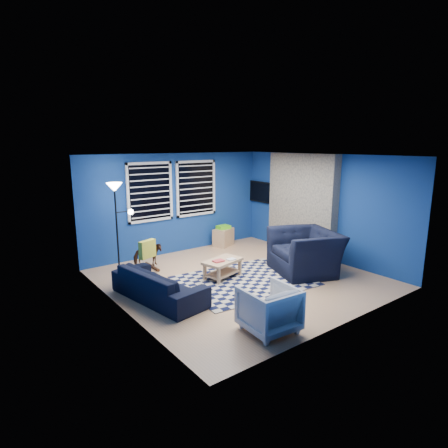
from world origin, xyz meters
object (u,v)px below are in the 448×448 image
armchair_bent (269,309)px  cabinet (223,237)px  tv (263,192)px  sofa (159,284)px  rocking_horse (148,255)px  floor_lamp (116,199)px  armchair_big (305,252)px  coffee_table (223,265)px

armchair_bent → cabinet: bearing=-114.6°
tv → sofa: (-4.26, -1.93, -1.12)m
armchair_bent → rocking_horse: armchair_bent is taller
cabinet → floor_lamp: (-3.07, -0.35, 1.34)m
tv → armchair_bent: 5.38m
armchair_big → coffee_table: bearing=-94.6°
tv → coffee_table: 3.42m
armchair_bent → floor_lamp: floor_lamp is taller
tv → rocking_horse: bearing=-175.2°
coffee_table → cabinet: 2.53m
armchair_big → armchair_bent: (-2.43, -1.42, -0.11)m
coffee_table → cabinet: (1.53, 2.01, -0.04)m
sofa → floor_lamp: bearing=-9.7°
rocking_horse → coffee_table: bearing=-121.3°
rocking_horse → floor_lamp: floor_lamp is taller
armchair_big → armchair_bent: size_ratio=1.84×
sofa → floor_lamp: 2.24m
sofa → coffee_table: (1.55, 0.17, 0.00)m
cabinet → sofa: bearing=-168.5°
armchair_bent → sofa: bearing=-65.2°
tv → sofa: 4.81m
sofa → cabinet: sofa is taller
rocking_horse → armchair_big: bearing=-105.7°
tv → cabinet: size_ratio=1.50×
rocking_horse → floor_lamp: 1.39m
tv → floor_lamp: (-4.25, -0.10, 0.19)m
rocking_horse → coffee_table: size_ratio=0.67×
armchair_bent → coffee_table: (0.79, 2.19, -0.06)m
armchair_bent → floor_lamp: size_ratio=0.39×
rocking_horse → cabinet: (2.52, 0.56, -0.08)m
sofa → floor_lamp: floor_lamp is taller
cabinet → floor_lamp: size_ratio=0.34×
armchair_big → rocking_horse: (-2.63, 2.22, -0.13)m
sofa → armchair_big: (3.19, -0.60, 0.17)m
coffee_table → floor_lamp: floor_lamp is taller
coffee_table → cabinet: cabinet is taller
sofa → tv: bearing=-75.1°
coffee_table → cabinet: bearing=52.7°
tv → floor_lamp: floor_lamp is taller
sofa → floor_lamp: (0.01, 1.82, 1.30)m
tv → cabinet: 1.67m
sofa → armchair_bent: size_ratio=2.54×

